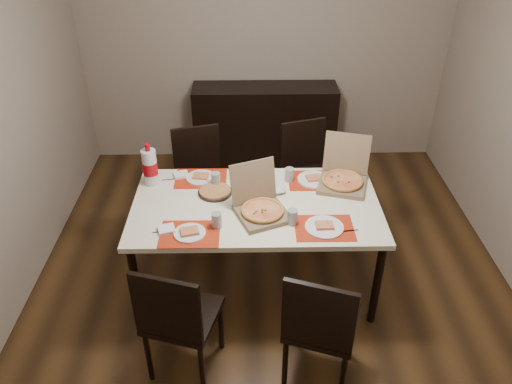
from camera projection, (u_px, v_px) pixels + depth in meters
ground at (271, 271)px, 4.14m from camera, size 3.80×4.00×0.02m
room_walls at (272, 46)px, 3.54m from camera, size 3.84×4.02×2.62m
sideboard at (265, 127)px, 5.37m from camera, size 1.50×0.40×0.90m
dining_table at (256, 211)px, 3.67m from camera, size 1.80×1.00×0.75m
chair_near_left at (177, 317)px, 3.03m from camera, size 0.52×0.52×0.93m
chair_near_right at (320, 325)px, 2.98m from camera, size 0.53×0.53×0.93m
chair_far_left at (200, 175)px, 4.42m from camera, size 0.51×0.51×0.93m
chair_far_right at (306, 168)px, 4.52m from camera, size 0.53×0.53×0.93m
setting_near_left at (194, 229)px, 3.34m from camera, size 0.46×0.30×0.11m
setting_near_right at (316, 224)px, 3.38m from camera, size 0.48×0.30×0.11m
setting_far_left at (202, 178)px, 3.89m from camera, size 0.51×0.30×0.11m
setting_far_right at (308, 178)px, 3.88m from camera, size 0.50×0.30×0.11m
napkin_loose at (263, 203)px, 3.62m from camera, size 0.13×0.14×0.02m
pizza_box_center at (261, 207)px, 3.50m from camera, size 0.45×0.47×0.34m
pizza_box_right at (343, 178)px, 3.82m from camera, size 0.44×0.47×0.35m
faina_plate at (215, 192)px, 3.74m from camera, size 0.26×0.26×0.03m
dip_bowl at (277, 190)px, 3.75m from camera, size 0.15×0.15×0.03m
soda_bottle at (150, 167)px, 3.78m from camera, size 0.12×0.12×0.34m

